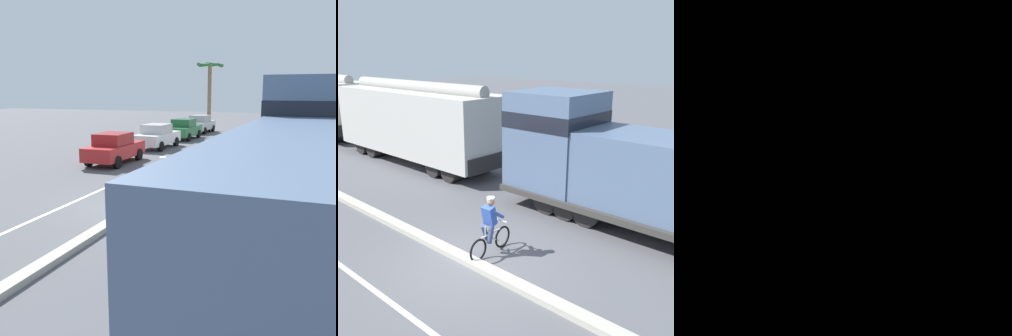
{
  "view_description": "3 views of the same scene",
  "coord_description": "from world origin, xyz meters",
  "views": [
    {
      "loc": [
        5.36,
        -11.5,
        3.76
      ],
      "look_at": [
        0.44,
        1.27,
        1.09
      ],
      "focal_mm": 42.0,
      "sensor_mm": 36.0,
      "label": 1
    },
    {
      "loc": [
        -6.39,
        -7.14,
        5.52
      ],
      "look_at": [
        2.96,
        1.28,
        1.8
      ],
      "focal_mm": 42.0,
      "sensor_mm": 36.0,
      "label": 2
    },
    {
      "loc": [
        5.29,
        -2.25,
        2.97
      ],
      "look_at": [
        -3.86,
        9.35,
        0.98
      ],
      "focal_mm": 35.0,
      "sensor_mm": 36.0,
      "label": 3
    }
  ],
  "objects": [
    {
      "name": "lane_stripe",
      "position": [
        -2.4,
        6.0,
        0.0
      ],
      "size": [
        0.14,
        36.0,
        0.01
      ],
      "primitive_type": "cube",
      "color": "silver",
      "rests_on": "ground"
    },
    {
      "name": "parked_car_white",
      "position": [
        -4.74,
        12.73,
        0.82
      ],
      "size": [
        1.95,
        4.26,
        1.62
      ],
      "color": "silver",
      "rests_on": "ground"
    },
    {
      "name": "median_curb",
      "position": [
        0.0,
        6.0,
        0.08
      ],
      "size": [
        0.36,
        36.0,
        0.16
      ],
      "primitive_type": "cube",
      "color": "#B2AD9E",
      "rests_on": "ground"
    },
    {
      "name": "cyclist",
      "position": [
        0.76,
        -0.11,
        0.82
      ],
      "size": [
        1.71,
        0.48,
        1.71
      ],
      "color": "black",
      "rests_on": "ground"
    },
    {
      "name": "locomotive",
      "position": [
        5.26,
        -2.67,
        1.8
      ],
      "size": [
        3.1,
        11.61,
        4.2
      ],
      "color": "slate",
      "rests_on": "ground"
    },
    {
      "name": "parked_car_silver",
      "position": [
        -4.91,
        23.51,
        0.82
      ],
      "size": [
        1.93,
        4.25,
        1.62
      ],
      "color": "#B7BABF",
      "rests_on": "ground"
    },
    {
      "name": "parked_car_green",
      "position": [
        -4.72,
        18.24,
        0.82
      ],
      "size": [
        1.84,
        4.2,
        1.62
      ],
      "color": "#286B3D",
      "rests_on": "ground"
    },
    {
      "name": "hopper_car_trailing",
      "position": [
        5.26,
        32.69,
        2.08
      ],
      "size": [
        2.9,
        10.6,
        4.18
      ],
      "color": "#AFACA5",
      "rests_on": "ground"
    },
    {
      "name": "hopper_car_middle",
      "position": [
        5.26,
        21.09,
        2.08
      ],
      "size": [
        2.9,
        10.6,
        4.18
      ],
      "color": "beige",
      "rests_on": "ground"
    },
    {
      "name": "palm_tree_near",
      "position": [
        -4.49,
        24.91,
        4.89
      ],
      "size": [
        2.69,
        2.76,
        6.51
      ],
      "color": "#846647",
      "rests_on": "ground"
    },
    {
      "name": "parked_car_red",
      "position": [
        -4.68,
        6.68,
        0.82
      ],
      "size": [
        1.9,
        4.23,
        1.62
      ],
      "color": "red",
      "rests_on": "ground"
    },
    {
      "name": "hopper_car_lead",
      "position": [
        5.26,
        9.49,
        2.08
      ],
      "size": [
        2.9,
        10.6,
        4.18
      ],
      "color": "#B7B4AD",
      "rests_on": "ground"
    },
    {
      "name": "ground_plane",
      "position": [
        0.0,
        0.0,
        0.0
      ],
      "size": [
        120.0,
        120.0,
        0.0
      ],
      "primitive_type": "plane",
      "color": "#56565B"
    }
  ]
}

